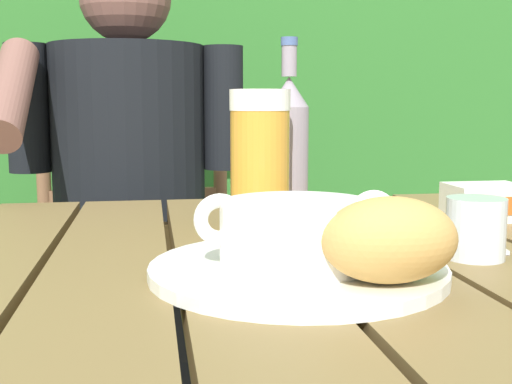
# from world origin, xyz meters

# --- Properties ---
(dining_table) EXTENTS (1.23, 0.87, 0.74)m
(dining_table) POSITION_xyz_m (0.00, 0.00, 0.64)
(dining_table) COLOR brown
(dining_table) RESTS_ON ground_plane
(chair_near_diner) EXTENTS (0.49, 0.45, 1.05)m
(chair_near_diner) POSITION_xyz_m (-0.13, 0.88, 0.50)
(chair_near_diner) COLOR brown
(chair_near_diner) RESTS_ON ground_plane
(person_eating) EXTENTS (0.48, 0.47, 1.23)m
(person_eating) POSITION_xyz_m (-0.14, 0.68, 0.72)
(person_eating) COLOR black
(person_eating) RESTS_ON ground_plane
(serving_plate) EXTENTS (0.29, 0.29, 0.01)m
(serving_plate) POSITION_xyz_m (0.05, -0.09, 0.74)
(serving_plate) COLOR white
(serving_plate) RESTS_ON dining_table
(soup_bowl) EXTENTS (0.20, 0.15, 0.07)m
(soup_bowl) POSITION_xyz_m (0.05, -0.09, 0.78)
(soup_bowl) COLOR white
(soup_bowl) RESTS_ON serving_plate
(bread_roll) EXTENTS (0.13, 0.11, 0.08)m
(bread_roll) POSITION_xyz_m (0.12, -0.17, 0.79)
(bread_roll) COLOR tan
(bread_roll) RESTS_ON serving_plate
(beer_glass) EXTENTS (0.08, 0.08, 0.19)m
(beer_glass) POSITION_xyz_m (0.05, 0.15, 0.83)
(beer_glass) COLOR gold
(beer_glass) RESTS_ON dining_table
(beer_bottle) EXTENTS (0.06, 0.06, 0.26)m
(beer_bottle) POSITION_xyz_m (0.11, 0.23, 0.84)
(beer_bottle) COLOR gray
(beer_bottle) RESTS_ON dining_table
(water_glass_small) EXTENTS (0.06, 0.06, 0.07)m
(water_glass_small) POSITION_xyz_m (0.26, -0.05, 0.77)
(water_glass_small) COLOR silver
(water_glass_small) RESTS_ON dining_table
(butter_tub) EXTENTS (0.11, 0.08, 0.05)m
(butter_tub) POSITION_xyz_m (0.39, 0.17, 0.76)
(butter_tub) COLOR white
(butter_tub) RESTS_ON dining_table
(table_knife) EXTENTS (0.16, 0.04, 0.01)m
(table_knife) POSITION_xyz_m (0.21, -0.02, 0.74)
(table_knife) COLOR silver
(table_knife) RESTS_ON dining_table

